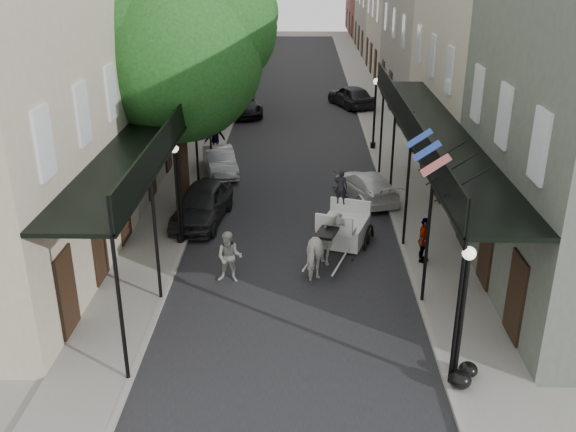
# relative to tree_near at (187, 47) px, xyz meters

# --- Properties ---
(ground) EXTENTS (140.00, 140.00, 0.00)m
(ground) POSITION_rel_tree_near_xyz_m (4.20, -10.18, -6.49)
(ground) COLOR gray
(ground) RESTS_ON ground
(road) EXTENTS (8.00, 90.00, 0.01)m
(road) POSITION_rel_tree_near_xyz_m (4.20, 9.82, -6.48)
(road) COLOR black
(road) RESTS_ON ground
(sidewalk_left) EXTENTS (2.20, 90.00, 0.12)m
(sidewalk_left) POSITION_rel_tree_near_xyz_m (-0.80, 9.82, -6.43)
(sidewalk_left) COLOR gray
(sidewalk_left) RESTS_ON ground
(sidewalk_right) EXTENTS (2.20, 90.00, 0.12)m
(sidewalk_right) POSITION_rel_tree_near_xyz_m (9.20, 9.82, -6.43)
(sidewalk_right) COLOR gray
(sidewalk_right) RESTS_ON ground
(building_row_left) EXTENTS (5.00, 80.00, 10.50)m
(building_row_left) POSITION_rel_tree_near_xyz_m (-4.40, 19.82, -1.24)
(building_row_left) COLOR #B3A68F
(building_row_left) RESTS_ON ground
(building_row_right) EXTENTS (5.00, 80.00, 10.50)m
(building_row_right) POSITION_rel_tree_near_xyz_m (12.80, 19.82, -1.24)
(building_row_right) COLOR gray
(building_row_right) RESTS_ON ground
(gallery_left) EXTENTS (2.20, 18.05, 4.88)m
(gallery_left) POSITION_rel_tree_near_xyz_m (-0.59, -3.20, -2.44)
(gallery_left) COLOR black
(gallery_left) RESTS_ON sidewalk_left
(gallery_right) EXTENTS (2.20, 18.05, 4.88)m
(gallery_right) POSITION_rel_tree_near_xyz_m (8.99, -3.20, -2.44)
(gallery_right) COLOR black
(gallery_right) RESTS_ON sidewalk_right
(tree_near) EXTENTS (7.31, 6.80, 9.63)m
(tree_near) POSITION_rel_tree_near_xyz_m (0.00, 0.00, 0.00)
(tree_near) COLOR #382619
(tree_near) RESTS_ON sidewalk_left
(tree_far) EXTENTS (6.45, 6.00, 8.61)m
(tree_far) POSITION_rel_tree_near_xyz_m (-0.05, 14.00, -0.65)
(tree_far) COLOR #382619
(tree_far) RESTS_ON sidewalk_left
(lamppost_right_near) EXTENTS (0.32, 0.32, 3.71)m
(lamppost_right_near) POSITION_rel_tree_near_xyz_m (8.30, -12.18, -4.44)
(lamppost_right_near) COLOR black
(lamppost_right_near) RESTS_ON sidewalk_right
(lamppost_left) EXTENTS (0.32, 0.32, 3.71)m
(lamppost_left) POSITION_rel_tree_near_xyz_m (0.10, -4.18, -4.44)
(lamppost_left) COLOR black
(lamppost_left) RESTS_ON sidewalk_left
(lamppost_right_far) EXTENTS (0.32, 0.32, 3.71)m
(lamppost_right_far) POSITION_rel_tree_near_xyz_m (8.30, 7.82, -4.44)
(lamppost_right_far) COLOR black
(lamppost_right_far) RESTS_ON sidewalk_right
(horse) EXTENTS (1.60, 2.35, 1.81)m
(horse) POSITION_rel_tree_near_xyz_m (5.30, -6.14, -5.58)
(horse) COLOR silver
(horse) RESTS_ON ground
(carriage) EXTENTS (2.40, 3.01, 3.04)m
(carriage) POSITION_rel_tree_near_xyz_m (6.18, -3.45, -5.31)
(carriage) COLOR black
(carriage) RESTS_ON ground
(pedestrian_walking) EXTENTS (0.90, 0.73, 1.73)m
(pedestrian_walking) POSITION_rel_tree_near_xyz_m (2.20, -6.89, -5.62)
(pedestrian_walking) COLOR #B1B2A8
(pedestrian_walking) RESTS_ON ground
(pedestrian_sidewalk_left) EXTENTS (1.34, 1.14, 1.80)m
(pedestrian_sidewalk_left) POSITION_rel_tree_near_xyz_m (-0.00, 6.71, -5.47)
(pedestrian_sidewalk_left) COLOR gray
(pedestrian_sidewalk_left) RESTS_ON sidewalk_left
(pedestrian_sidewalk_right) EXTENTS (0.74, 1.02, 1.61)m
(pedestrian_sidewalk_right) POSITION_rel_tree_near_xyz_m (8.64, -5.57, -5.56)
(pedestrian_sidewalk_right) COLOR gray
(pedestrian_sidewalk_right) RESTS_ON sidewalk_right
(car_left_near) EXTENTS (2.29, 4.60, 1.51)m
(car_left_near) POSITION_rel_tree_near_xyz_m (0.60, -2.01, -5.74)
(car_left_near) COLOR black
(car_left_near) RESTS_ON ground
(car_left_mid) EXTENTS (2.20, 3.94, 1.23)m
(car_left_mid) POSITION_rel_tree_near_xyz_m (0.60, 3.82, -5.87)
(car_left_mid) COLOR #A8A8AD
(car_left_mid) RESTS_ON ground
(car_left_far) EXTENTS (3.24, 5.24, 1.35)m
(car_left_far) POSITION_rel_tree_near_xyz_m (0.60, 15.47, -5.81)
(car_left_far) COLOR black
(car_left_far) RESTS_ON ground
(car_right_near) EXTENTS (2.97, 4.46, 1.20)m
(car_right_near) POSITION_rel_tree_near_xyz_m (7.25, 0.61, -5.89)
(car_right_near) COLOR silver
(car_right_near) RESTS_ON ground
(car_right_far) EXTENTS (3.36, 4.76, 1.51)m
(car_right_far) POSITION_rel_tree_near_xyz_m (7.80, 17.81, -5.74)
(car_right_far) COLOR black
(car_right_far) RESTS_ON ground
(trash_bags) EXTENTS (0.81, 0.96, 0.46)m
(trash_bags) POSITION_rel_tree_near_xyz_m (8.51, -12.20, -6.15)
(trash_bags) COLOR black
(trash_bags) RESTS_ON sidewalk_right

